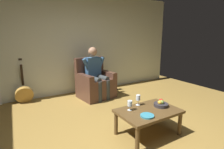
{
  "coord_description": "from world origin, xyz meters",
  "views": [
    {
      "loc": [
        1.33,
        1.77,
        1.52
      ],
      "look_at": [
        -0.35,
        -1.17,
        0.78
      ],
      "focal_mm": 28.02,
      "sensor_mm": 36.0,
      "label": 1
    }
  ],
  "objects_px": {
    "wine_glass_near": "(130,104)",
    "guitar": "(24,93)",
    "person_seated": "(96,71)",
    "fruit_bowl": "(161,104)",
    "armchair": "(95,84)",
    "coffee_table": "(148,114)",
    "wine_glass_far": "(138,98)",
    "decorative_dish": "(147,116)"
  },
  "relations": [
    {
      "from": "wine_glass_far",
      "to": "decorative_dish",
      "type": "xyz_separation_m",
      "value": [
        0.15,
        0.4,
        -0.11
      ]
    },
    {
      "from": "wine_glass_far",
      "to": "decorative_dish",
      "type": "height_order",
      "value": "wine_glass_far"
    },
    {
      "from": "armchair",
      "to": "coffee_table",
      "type": "distance_m",
      "value": 2.02
    },
    {
      "from": "person_seated",
      "to": "fruit_bowl",
      "type": "relative_size",
      "value": 5.47
    },
    {
      "from": "armchair",
      "to": "wine_glass_far",
      "type": "xyz_separation_m",
      "value": [
        0.03,
        1.78,
        0.19
      ]
    },
    {
      "from": "wine_glass_far",
      "to": "person_seated",
      "type": "bearing_deg",
      "value": -91.33
    },
    {
      "from": "person_seated",
      "to": "fruit_bowl",
      "type": "distance_m",
      "value": 1.99
    },
    {
      "from": "person_seated",
      "to": "decorative_dish",
      "type": "xyz_separation_m",
      "value": [
        0.19,
        2.14,
        -0.26
      ]
    },
    {
      "from": "coffee_table",
      "to": "guitar",
      "type": "bearing_deg",
      "value": -57.36
    },
    {
      "from": "guitar",
      "to": "fruit_bowl",
      "type": "distance_m",
      "value": 3.09
    },
    {
      "from": "coffee_table",
      "to": "wine_glass_far",
      "type": "bearing_deg",
      "value": -85.78
    },
    {
      "from": "wine_glass_far",
      "to": "fruit_bowl",
      "type": "xyz_separation_m",
      "value": [
        -0.29,
        0.22,
        -0.08
      ]
    },
    {
      "from": "armchair",
      "to": "fruit_bowl",
      "type": "height_order",
      "value": "armchair"
    },
    {
      "from": "armchair",
      "to": "coffee_table",
      "type": "xyz_separation_m",
      "value": [
        0.02,
        2.02,
        0.01
      ]
    },
    {
      "from": "wine_glass_far",
      "to": "decorative_dish",
      "type": "bearing_deg",
      "value": 69.79
    },
    {
      "from": "guitar",
      "to": "wine_glass_near",
      "type": "bearing_deg",
      "value": 119.69
    },
    {
      "from": "wine_glass_far",
      "to": "decorative_dish",
      "type": "relative_size",
      "value": 0.89
    },
    {
      "from": "wine_glass_far",
      "to": "guitar",
      "type": "bearing_deg",
      "value": -54.98
    },
    {
      "from": "armchair",
      "to": "wine_glass_far",
      "type": "height_order",
      "value": "armchair"
    },
    {
      "from": "wine_glass_near",
      "to": "coffee_table",
      "type": "bearing_deg",
      "value": 151.13
    },
    {
      "from": "armchair",
      "to": "person_seated",
      "type": "xyz_separation_m",
      "value": [
        -0.01,
        0.04,
        0.34
      ]
    },
    {
      "from": "guitar",
      "to": "wine_glass_far",
      "type": "xyz_separation_m",
      "value": [
        -1.56,
        2.23,
        0.3
      ]
    },
    {
      "from": "armchair",
      "to": "person_seated",
      "type": "distance_m",
      "value": 0.34
    },
    {
      "from": "wine_glass_near",
      "to": "decorative_dish",
      "type": "distance_m",
      "value": 0.32
    },
    {
      "from": "guitar",
      "to": "wine_glass_near",
      "type": "relative_size",
      "value": 6.65
    },
    {
      "from": "decorative_dish",
      "to": "guitar",
      "type": "bearing_deg",
      "value": -61.67
    },
    {
      "from": "guitar",
      "to": "decorative_dish",
      "type": "distance_m",
      "value": 2.99
    },
    {
      "from": "armchair",
      "to": "wine_glass_far",
      "type": "distance_m",
      "value": 1.79
    },
    {
      "from": "coffee_table",
      "to": "fruit_bowl",
      "type": "distance_m",
      "value": 0.29
    },
    {
      "from": "armchair",
      "to": "wine_glass_near",
      "type": "bearing_deg",
      "value": 72.96
    },
    {
      "from": "armchair",
      "to": "wine_glass_near",
      "type": "distance_m",
      "value": 1.91
    },
    {
      "from": "fruit_bowl",
      "to": "person_seated",
      "type": "bearing_deg",
      "value": -82.62
    },
    {
      "from": "coffee_table",
      "to": "wine_glass_far",
      "type": "height_order",
      "value": "wine_glass_far"
    },
    {
      "from": "armchair",
      "to": "wine_glass_far",
      "type": "relative_size",
      "value": 5.68
    },
    {
      "from": "wine_glass_near",
      "to": "guitar",
      "type": "bearing_deg",
      "value": -60.31
    },
    {
      "from": "armchair",
      "to": "guitar",
      "type": "xyz_separation_m",
      "value": [
        1.6,
        -0.45,
        -0.11
      ]
    },
    {
      "from": "guitar",
      "to": "armchair",
      "type": "bearing_deg",
      "value": 164.3
    },
    {
      "from": "armchair",
      "to": "decorative_dish",
      "type": "distance_m",
      "value": 2.19
    },
    {
      "from": "guitar",
      "to": "person_seated",
      "type": "bearing_deg",
      "value": 163.0
    },
    {
      "from": "armchair",
      "to": "guitar",
      "type": "height_order",
      "value": "guitar"
    },
    {
      "from": "wine_glass_near",
      "to": "wine_glass_far",
      "type": "height_order",
      "value": "wine_glass_far"
    },
    {
      "from": "guitar",
      "to": "wine_glass_far",
      "type": "relative_size",
      "value": 5.89
    }
  ]
}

